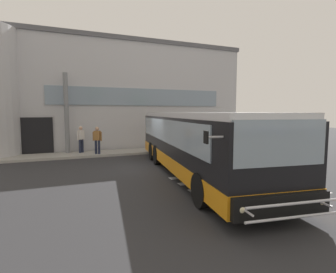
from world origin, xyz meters
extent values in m
cube|color=#2B2B2D|center=(0.00, 0.00, -0.01)|extent=(80.00, 90.00, 0.02)
cube|color=silver|center=(2.00, -6.00, 0.00)|extent=(4.40, 0.36, 0.01)
cube|color=silver|center=(2.00, -5.10, 0.00)|extent=(4.40, 0.36, 0.01)
cube|color=silver|center=(2.00, -4.20, 0.00)|extent=(4.40, 0.36, 0.01)
cube|color=silver|center=(2.00, -3.30, 0.00)|extent=(4.40, 0.36, 0.01)
cube|color=silver|center=(2.00, -2.40, 0.00)|extent=(4.40, 0.36, 0.01)
cube|color=#B7B7BC|center=(0.00, 12.00, 3.83)|extent=(18.48, 12.00, 7.67)
cube|color=#56565B|center=(0.00, 12.00, 7.82)|extent=(18.68, 12.20, 0.30)
cube|color=black|center=(-5.74, 5.95, 1.20)|extent=(1.80, 0.16, 2.40)
cube|color=gray|center=(1.00, 5.96, 3.80)|extent=(12.48, 0.10, 1.20)
cube|color=#9E9B93|center=(0.00, 4.80, 0.07)|extent=(22.48, 2.00, 0.15)
cylinder|color=slate|center=(-4.01, 5.40, 2.66)|extent=(0.28, 0.28, 5.01)
cube|color=black|center=(1.13, -2.04, 1.42)|extent=(4.06, 11.50, 2.15)
cube|color=orange|center=(1.13, -2.04, 0.62)|extent=(4.11, 11.55, 0.55)
cube|color=silver|center=(1.13, -2.04, 2.60)|extent=(3.94, 11.29, 0.20)
cube|color=#8C9EAD|center=(0.37, -7.56, 2.02)|extent=(2.34, 0.44, 1.05)
cube|color=#8C9EAD|center=(2.45, -1.92, 1.92)|extent=(1.41, 9.97, 0.95)
cube|color=#8C9EAD|center=(-0.11, -1.56, 1.92)|extent=(1.41, 9.97, 0.95)
cube|color=black|center=(0.37, -7.56, 2.38)|extent=(2.14, 0.39, 0.28)
cube|color=black|center=(0.35, -7.69, 0.63)|extent=(2.45, 0.53, 0.52)
sphere|color=beige|center=(1.36, -7.87, 0.65)|extent=(0.18, 0.18, 0.18)
sphere|color=beige|center=(-0.67, -7.59, 0.65)|extent=(0.18, 0.18, 0.18)
cylinder|color=#B7B7BF|center=(-1.09, -7.16, 2.17)|extent=(0.40, 0.10, 0.05)
cube|color=black|center=(-1.29, -7.13, 2.17)|extent=(0.07, 0.20, 0.28)
cylinder|color=black|center=(1.77, -5.99, 0.50)|extent=(0.43, 1.03, 1.00)
cylinder|color=black|center=(-0.56, -5.67, 0.50)|extent=(0.43, 1.03, 1.00)
cylinder|color=black|center=(2.62, 0.21, 0.50)|extent=(0.43, 1.03, 1.00)
cylinder|color=black|center=(0.30, 0.53, 0.50)|extent=(0.43, 1.03, 1.00)
cylinder|color=black|center=(2.80, 1.50, 0.50)|extent=(0.43, 1.03, 1.00)
cylinder|color=black|center=(0.47, 1.82, 0.50)|extent=(0.43, 1.03, 1.00)
cylinder|color=#B7B7BF|center=(0.30, -8.06, 0.50)|extent=(2.24, 0.37, 0.06)
cylinder|color=#B7B7BF|center=(0.30, -8.06, 0.80)|extent=(2.24, 0.37, 0.06)
cylinder|color=#B7B7BF|center=(1.29, -7.99, 0.65)|extent=(0.12, 0.50, 0.05)
cylinder|color=#B7B7BF|center=(-0.64, -7.73, 0.65)|extent=(0.12, 0.50, 0.05)
cylinder|color=#1E2338|center=(-3.13, 5.21, 0.57)|extent=(0.15, 0.15, 0.85)
cylinder|color=#1E2338|center=(-3.28, 5.08, 0.57)|extent=(0.15, 0.15, 0.85)
cube|color=silver|center=(-3.21, 5.15, 1.29)|extent=(0.43, 0.41, 0.58)
sphere|color=tan|center=(-3.21, 5.15, 1.71)|extent=(0.23, 0.23, 0.23)
cylinder|color=silver|center=(-3.02, 5.31, 1.24)|extent=(0.09, 0.09, 0.55)
cylinder|color=silver|center=(-3.40, 4.99, 1.24)|extent=(0.09, 0.09, 0.55)
cylinder|color=#1E2338|center=(-2.22, 4.18, 0.57)|extent=(0.15, 0.15, 0.85)
cylinder|color=#1E2338|center=(-2.39, 4.28, 0.57)|extent=(0.15, 0.15, 0.85)
cube|color=#996633|center=(-2.30, 4.23, 1.29)|extent=(0.44, 0.38, 0.58)
sphere|color=tan|center=(-2.30, 4.23, 1.71)|extent=(0.23, 0.23, 0.23)
cylinder|color=#996633|center=(-2.09, 4.10, 1.24)|extent=(0.09, 0.09, 0.55)
cylinder|color=#996633|center=(-2.52, 4.35, 1.24)|extent=(0.09, 0.09, 0.55)
cube|color=navy|center=(-2.22, 4.37, 1.27)|extent=(0.35, 0.31, 0.44)
cylinder|color=yellow|center=(1.96, 3.60, 0.45)|extent=(0.18, 0.18, 0.90)
camera|label=1|loc=(-4.08, -11.92, 2.71)|focal=27.39mm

